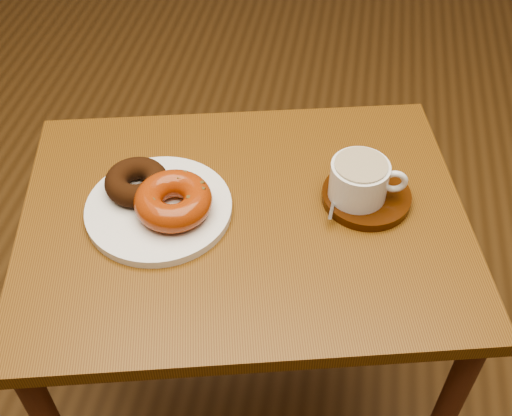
% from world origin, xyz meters
% --- Properties ---
extents(ground, '(6.00, 6.00, 0.00)m').
position_xyz_m(ground, '(0.00, 0.00, 0.00)').
color(ground, brown).
rests_on(ground, ground).
extents(cafe_table, '(0.83, 0.70, 0.68)m').
position_xyz_m(cafe_table, '(0.29, -0.17, 0.57)').
color(cafe_table, brown).
rests_on(cafe_table, ground).
extents(donut_plate, '(0.25, 0.25, 0.01)m').
position_xyz_m(donut_plate, '(0.15, -0.19, 0.69)').
color(donut_plate, white).
rests_on(donut_plate, cafe_table).
extents(donut_cinnamon, '(0.13, 0.13, 0.04)m').
position_xyz_m(donut_cinnamon, '(0.11, -0.16, 0.71)').
color(donut_cinnamon, black).
rests_on(donut_cinnamon, donut_plate).
extents(donut_caramel, '(0.16, 0.16, 0.05)m').
position_xyz_m(donut_caramel, '(0.18, -0.19, 0.72)').
color(donut_caramel, '#9A3A10').
rests_on(donut_caramel, donut_plate).
extents(saucer, '(0.20, 0.20, 0.02)m').
position_xyz_m(saucer, '(0.48, -0.10, 0.69)').
color(saucer, '#381907').
rests_on(saucer, cafe_table).
extents(coffee_cup, '(0.13, 0.09, 0.07)m').
position_xyz_m(coffee_cup, '(0.47, -0.11, 0.73)').
color(coffee_cup, white).
rests_on(coffee_cup, saucer).
extents(teaspoon, '(0.02, 0.09, 0.01)m').
position_xyz_m(teaspoon, '(0.43, -0.11, 0.70)').
color(teaspoon, silver).
rests_on(teaspoon, saucer).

